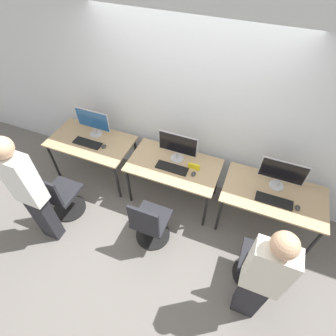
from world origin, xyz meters
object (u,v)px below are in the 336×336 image
object	(u,v)px
person_right	(262,278)
mouse_center	(193,174)
monitor_left	(93,121)
mouse_left	(104,146)
monitor_center	(178,146)
office_chair_left	(61,197)
monitor_right	(282,173)
office_chair_right	(257,267)
keyboard_center	(172,168)
keyboard_left	(87,143)
person_left	(29,191)
mouse_right	(298,208)
keyboard_right	(274,201)
office_chair_center	(150,225)

from	to	relation	value
person_right	mouse_center	bearing A→B (deg)	132.24
monitor_left	mouse_left	world-z (taller)	monitor_left
monitor_center	office_chair_left	bearing A→B (deg)	-144.15
office_chair_left	monitor_center	xyz separation A→B (m)	(1.38, 1.00, 0.61)
monitor_right	monitor_left	bearing A→B (deg)	179.60
office_chair_left	office_chair_right	distance (m)	2.75
monitor_left	monitor_right	bearing A→B (deg)	-0.40
mouse_left	person_right	size ratio (longest dim) A/B	0.05
monitor_right	office_chair_right	distance (m)	1.16
keyboard_center	keyboard_left	bearing A→B (deg)	179.93
mouse_center	monitor_right	world-z (taller)	monitor_right
office_chair_left	person_left	xyz separation A→B (m)	(0.05, -0.37, 0.61)
mouse_right	keyboard_right	bearing A→B (deg)	178.84
office_chair_center	mouse_right	xyz separation A→B (m)	(1.66, 0.67, 0.39)
monitor_center	mouse_center	size ratio (longest dim) A/B	6.12
office_chair_right	person_left	bearing A→B (deg)	-171.64
monitor_center	mouse_center	distance (m)	0.44
mouse_left	keyboard_center	world-z (taller)	mouse_left
monitor_right	mouse_center	bearing A→B (deg)	-168.21
keyboard_center	person_right	xyz separation A→B (m)	(1.33, -1.13, 0.17)
mouse_center	keyboard_right	bearing A→B (deg)	-2.50
mouse_left	office_chair_right	xyz separation A→B (m)	(2.46, -0.78, -0.39)
keyboard_right	monitor_center	bearing A→B (deg)	169.44
person_left	mouse_center	xyz separation A→B (m)	(1.64, 1.16, -0.23)
keyboard_right	monitor_left	bearing A→B (deg)	174.04
person_left	mouse_right	xyz separation A→B (m)	(2.97, 1.11, -0.23)
monitor_right	keyboard_left	bearing A→B (deg)	-175.40
mouse_right	office_chair_right	xyz separation A→B (m)	(-0.27, -0.71, -0.39)
mouse_left	keyboard_right	distance (m)	2.46
monitor_left	office_chair_center	bearing A→B (deg)	-35.50
office_chair_left	person_right	distance (m)	2.79
office_chair_right	person_right	world-z (taller)	person_right
person_left	mouse_center	world-z (taller)	person_left
office_chair_right	person_right	size ratio (longest dim) A/B	0.53
mouse_left	monitor_center	bearing A→B (deg)	9.74
monitor_center	mouse_right	distance (m)	1.68
mouse_center	office_chair_center	distance (m)	0.88
monitor_left	office_chair_left	bearing A→B (deg)	-90.99
mouse_left	person_right	world-z (taller)	person_right
keyboard_right	person_left	bearing A→B (deg)	-157.62
monitor_left	keyboard_center	distance (m)	1.41
office_chair_center	keyboard_right	xyz separation A→B (m)	(1.39, 0.67, 0.38)
mouse_left	person_left	distance (m)	1.22
keyboard_center	monitor_right	bearing A→B (deg)	9.20
mouse_left	office_chair_right	distance (m)	2.61
monitor_left	keyboard_left	world-z (taller)	monitor_left
monitor_center	office_chair_center	distance (m)	1.11
monitor_left	person_left	world-z (taller)	person_left
mouse_right	monitor_left	bearing A→B (deg)	174.47
mouse_left	keyboard_right	size ratio (longest dim) A/B	0.20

